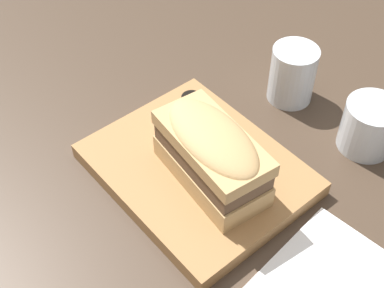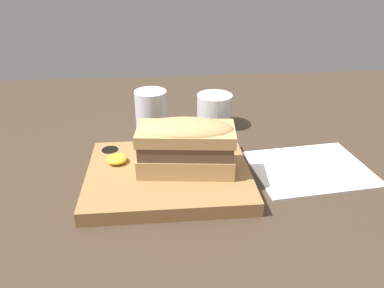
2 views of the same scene
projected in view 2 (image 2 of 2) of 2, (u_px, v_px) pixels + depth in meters
dining_table at (139, 190)px, 67.68cm from camera, size 188.15×129.99×2.00cm
serving_board at (168, 175)px, 67.96cm from camera, size 29.08×23.48×2.58cm
sandwich at (186, 144)px, 65.01cm from camera, size 17.59×9.93×9.56cm
mustard_dollop at (117, 159)px, 69.17cm from camera, size 3.76×3.76×1.50cm
water_glass at (151, 113)px, 86.42cm from camera, size 7.36×7.36×9.43cm
wine_glass at (214, 112)px, 88.38cm from camera, size 8.23×8.23×7.83cm
napkin at (310, 168)px, 72.05cm from camera, size 23.40×19.29×0.40cm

